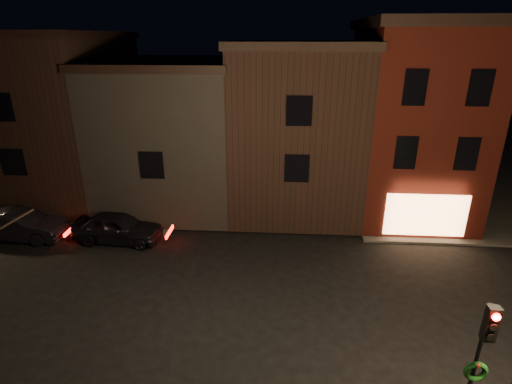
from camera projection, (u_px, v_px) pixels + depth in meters
The scene contains 9 objects.
ground at pixel (259, 299), 15.89m from camera, with size 120.00×120.00×0.00m, color black.
sidewalk_far_left at pixel (51, 152), 35.78m from camera, with size 30.00×30.00×0.12m, color #2D2B28.
corner_building at pixel (413, 120), 22.18m from camera, with size 6.50×8.50×10.50m.
row_building_a at pixel (296, 124), 23.78m from camera, with size 7.30×10.30×9.40m.
row_building_b at pixel (177, 131), 24.45m from camera, with size 7.80×10.30×8.40m.
row_building_c at pixel (61, 117), 24.66m from camera, with size 7.30×10.30×9.90m.
traffic_signal at pixel (481, 353), 9.38m from camera, with size 0.58×0.38×4.05m.
parked_car_a at pixel (118, 227), 20.10m from camera, with size 1.79×4.44×1.51m, color black.
parked_car_b at pixel (19, 225), 20.30m from camera, with size 1.63×4.66×1.54m, color black.
Camera 1 is at (0.85, -13.22, 9.76)m, focal length 28.00 mm.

